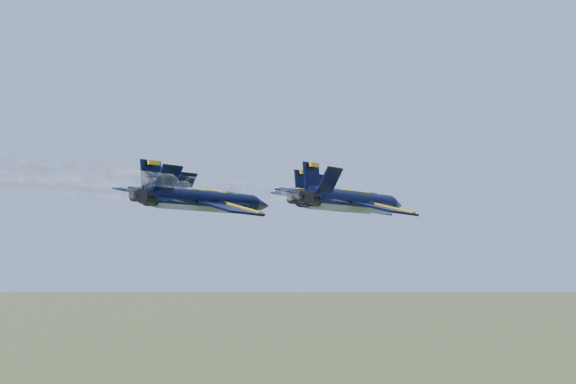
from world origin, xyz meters
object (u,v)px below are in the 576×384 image
(jet_lead, at_px, (339,203))
(jet_left, at_px, (216,202))
(jet_slot, at_px, (206,200))
(jet_right, at_px, (355,201))

(jet_lead, distance_m, jet_left, 14.73)
(jet_lead, distance_m, jet_slot, 23.83)
(jet_left, distance_m, jet_slot, 15.20)
(jet_lead, xyz_separation_m, jet_slot, (-5.77, -23.12, 0.00))
(jet_left, bearing_deg, jet_right, -2.24)
(jet_lead, height_order, jet_slot, same)
(jet_lead, height_order, jet_right, same)
(jet_right, bearing_deg, jet_lead, 127.79)
(jet_lead, height_order, jet_left, same)
(jet_left, bearing_deg, jet_lead, 51.88)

